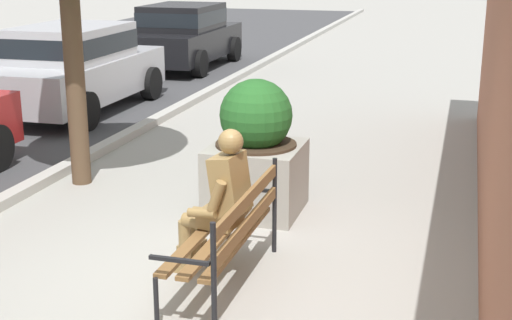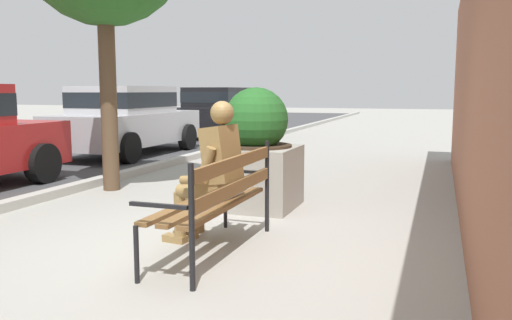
% 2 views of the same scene
% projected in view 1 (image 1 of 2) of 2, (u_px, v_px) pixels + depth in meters
% --- Properties ---
extents(ground_plane, '(80.00, 80.00, 0.00)m').
position_uv_depth(ground_plane, '(204.00, 282.00, 6.52)').
color(ground_plane, '#9E9B93').
extents(park_bench, '(1.80, 0.53, 0.95)m').
position_uv_depth(park_bench, '(230.00, 230.00, 6.25)').
color(park_bench, brown).
rests_on(park_bench, ground).
extents(bronze_statue_seated, '(0.71, 0.78, 1.37)m').
position_uv_depth(bronze_statue_seated, '(217.00, 204.00, 6.51)').
color(bronze_statue_seated, olive).
rests_on(bronze_statue_seated, ground).
extents(concrete_planter, '(1.00, 1.00, 1.51)m').
position_uv_depth(concrete_planter, '(256.00, 153.00, 8.10)').
color(concrete_planter, gray).
rests_on(concrete_planter, ground).
extents(parked_car_silver, '(4.12, 1.95, 1.56)m').
position_uv_depth(parked_car_silver, '(75.00, 66.00, 13.16)').
color(parked_car_silver, '#B7B7BC').
rests_on(parked_car_silver, ground).
extents(parked_car_black, '(4.12, 1.95, 1.56)m').
position_uv_depth(parked_car_black, '(184.00, 34.00, 18.10)').
color(parked_car_black, black).
rests_on(parked_car_black, ground).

